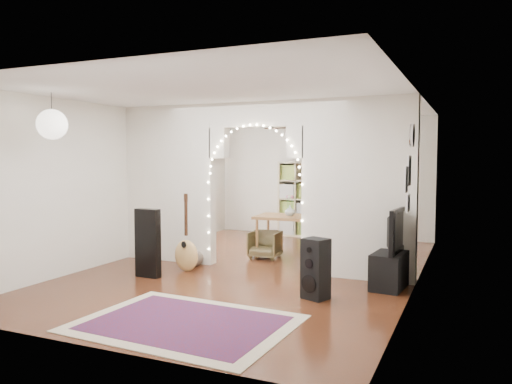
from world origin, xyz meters
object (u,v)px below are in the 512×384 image
at_px(acoustic_guitar, 186,243).
at_px(media_console, 392,268).
at_px(floor_speaker, 316,269).
at_px(dining_chair_right, 322,235).
at_px(bookcase, 315,199).
at_px(dining_table, 290,220).
at_px(dining_chair_left, 265,245).

distance_m(acoustic_guitar, media_console, 3.17).
bearing_deg(acoustic_guitar, floor_speaker, 5.78).
bearing_deg(dining_chair_right, media_console, -42.36).
relative_size(acoustic_guitar, floor_speaker, 1.35).
bearing_deg(media_console, bookcase, 126.84).
distance_m(bookcase, dining_table, 2.40).
relative_size(media_console, bookcase, 0.58).
distance_m(dining_table, dining_chair_right, 1.12).
distance_m(bookcase, dining_chair_left, 2.75).
bearing_deg(dining_table, dining_chair_left, -144.90).
bearing_deg(dining_chair_right, acoustic_guitar, -105.63).
xyz_separation_m(media_console, dining_chair_right, (-1.71, 2.36, 0.03)).
xyz_separation_m(floor_speaker, bookcase, (-1.47, 4.81, 0.47)).
bearing_deg(dining_table, bookcase, 91.85).
bearing_deg(bookcase, media_console, -58.33).
relative_size(floor_speaker, dining_chair_right, 1.29).
bearing_deg(bookcase, dining_chair_left, -92.18).
xyz_separation_m(floor_speaker, dining_chair_right, (-0.91, 3.42, -0.11)).
bearing_deg(dining_chair_left, floor_speaker, -57.27).
bearing_deg(floor_speaker, acoustic_guitar, -174.15).
height_order(media_console, bookcase, bookcase).
height_order(acoustic_guitar, media_console, acoustic_guitar).
distance_m(media_console, dining_table, 2.48).
bearing_deg(dining_table, acoustic_guitar, -126.21).
bearing_deg(media_console, acoustic_guitar, -167.18).
relative_size(acoustic_guitar, dining_table, 0.84).
height_order(acoustic_guitar, floor_speaker, acoustic_guitar).
bearing_deg(dining_chair_left, dining_chair_right, 58.11).
bearing_deg(dining_chair_right, floor_speaker, -63.38).
xyz_separation_m(bookcase, dining_chair_right, (0.56, -1.39, -0.58)).
bearing_deg(acoustic_guitar, dining_table, 79.37).
xyz_separation_m(acoustic_guitar, floor_speaker, (2.34, -0.66, -0.07)).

